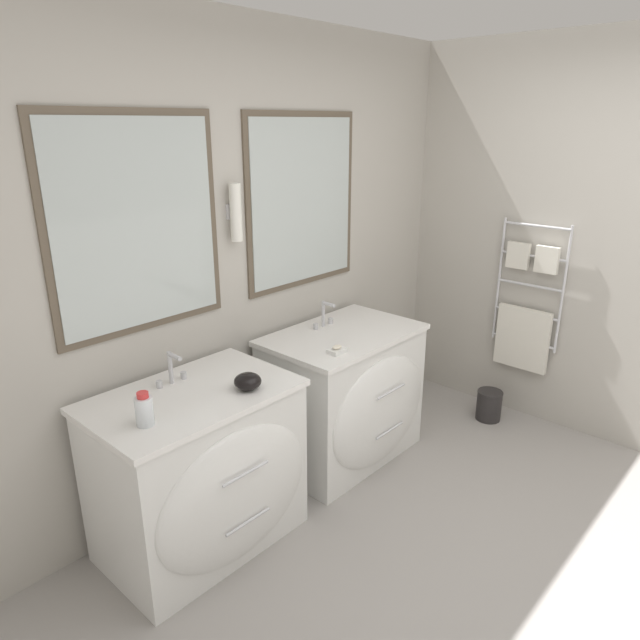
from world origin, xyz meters
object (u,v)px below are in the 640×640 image
object	(u,v)px
vanity_right	(347,396)
toiletry_bottle	(144,410)
waste_bin	(489,404)
amenity_bowl	(248,381)
vanity_left	(203,472)

from	to	relation	value
vanity_right	toiletry_bottle	bearing A→B (deg)	-177.49
vanity_right	waste_bin	world-z (taller)	vanity_right
amenity_bowl	waste_bin	bearing A→B (deg)	-9.71
vanity_left	amenity_bowl	size ratio (longest dim) A/B	7.37
toiletry_bottle	amenity_bowl	bearing A→B (deg)	-6.49
vanity_right	waste_bin	size ratio (longest dim) A/B	4.43
vanity_left	toiletry_bottle	xyz separation A→B (m)	(-0.31, -0.06, 0.49)
vanity_left	waste_bin	bearing A→B (deg)	-11.88
amenity_bowl	waste_bin	size ratio (longest dim) A/B	0.60
vanity_right	toiletry_bottle	size ratio (longest dim) A/B	6.46
vanity_right	toiletry_bottle	distance (m)	1.50
vanity_right	amenity_bowl	world-z (taller)	amenity_bowl
toiletry_bottle	waste_bin	world-z (taller)	toiletry_bottle
toiletry_bottle	vanity_left	bearing A→B (deg)	11.44
waste_bin	vanity_left	bearing A→B (deg)	168.12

